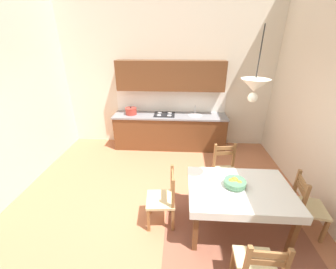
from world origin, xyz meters
TOP-DOWN VIEW (x-y plane):
  - ground_plane at (0.00, 0.00)m, footprint 5.81×6.11m
  - wall_back at (0.00, 2.81)m, footprint 5.81×0.12m
  - area_rug at (1.21, -0.28)m, footprint 2.10×1.60m
  - kitchen_cabinetry at (0.08, 2.48)m, footprint 2.86×0.63m
  - dining_table at (1.21, -0.18)m, footprint 1.44×0.99m
  - dining_chair_kitchen_side at (1.20, 0.69)m, footprint 0.48×0.48m
  - dining_chair_window_side at (2.20, -0.15)m, footprint 0.48×0.48m
  - dining_chair_tv_side at (0.12, -0.12)m, footprint 0.45×0.45m
  - dining_chair_camera_side at (1.19, -1.10)m, footprint 0.43×0.43m
  - fruit_bowl at (1.13, -0.14)m, footprint 0.30×0.30m
  - pendant_lamp at (1.17, -0.17)m, footprint 0.32×0.32m

SIDE VIEW (x-z plane):
  - ground_plane at x=0.00m, z-range -0.10..0.00m
  - area_rug at x=1.21m, z-range 0.00..0.01m
  - dining_chair_kitchen_side at x=1.20m, z-range -0.02..0.91m
  - dining_chair_window_side at x=2.20m, z-range -0.02..0.91m
  - dining_chair_tv_side at x=0.12m, z-range -0.02..0.91m
  - dining_chair_camera_side at x=1.19m, z-range -0.02..0.91m
  - dining_table at x=1.21m, z-range 0.26..1.01m
  - fruit_bowl at x=1.13m, z-range 0.75..0.87m
  - kitchen_cabinetry at x=0.08m, z-range -0.24..1.96m
  - wall_back at x=0.00m, z-range 0.00..4.18m
  - pendant_lamp at x=1.17m, z-range 1.76..2.56m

